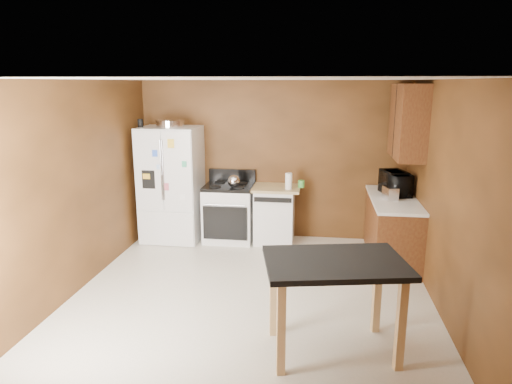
% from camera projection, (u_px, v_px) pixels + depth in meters
% --- Properties ---
extents(floor, '(4.50, 4.50, 0.00)m').
position_uv_depth(floor, '(251.00, 296.00, 5.40)').
color(floor, beige).
rests_on(floor, ground).
extents(ceiling, '(4.50, 4.50, 0.00)m').
position_uv_depth(ceiling, '(251.00, 79.00, 4.82)').
color(ceiling, white).
rests_on(ceiling, ground).
extents(wall_back, '(4.20, 0.00, 4.20)m').
position_uv_depth(wall_back, '(272.00, 161.00, 7.27)').
color(wall_back, brown).
rests_on(wall_back, ground).
extents(wall_front, '(4.20, 0.00, 4.20)m').
position_uv_depth(wall_front, '(199.00, 276.00, 2.94)').
color(wall_front, brown).
rests_on(wall_front, ground).
extents(wall_left, '(0.00, 4.50, 4.50)m').
position_uv_depth(wall_left, '(76.00, 188.00, 5.39)').
color(wall_left, brown).
rests_on(wall_left, ground).
extents(wall_right, '(0.00, 4.50, 4.50)m').
position_uv_depth(wall_right, '(447.00, 200.00, 4.83)').
color(wall_right, brown).
rests_on(wall_right, ground).
extents(roasting_pan, '(0.43, 0.43, 0.11)m').
position_uv_depth(roasting_pan, '(170.00, 124.00, 6.95)').
color(roasting_pan, silver).
rests_on(roasting_pan, refrigerator).
extents(pen_cup, '(0.08, 0.08, 0.12)m').
position_uv_depth(pen_cup, '(140.00, 123.00, 6.94)').
color(pen_cup, black).
rests_on(pen_cup, refrigerator).
extents(kettle, '(0.19, 0.19, 0.19)m').
position_uv_depth(kettle, '(234.00, 181.00, 6.97)').
color(kettle, silver).
rests_on(kettle, gas_range).
extents(paper_towel, '(0.14, 0.14, 0.24)m').
position_uv_depth(paper_towel, '(289.00, 181.00, 6.88)').
color(paper_towel, white).
rests_on(paper_towel, dishwasher).
extents(green_canister, '(0.11, 0.11, 0.11)m').
position_uv_depth(green_canister, '(301.00, 184.00, 7.01)').
color(green_canister, green).
rests_on(green_canister, dishwasher).
extents(toaster, '(0.20, 0.27, 0.17)m').
position_uv_depth(toaster, '(390.00, 193.00, 6.25)').
color(toaster, silver).
rests_on(toaster, right_cabinets).
extents(microwave, '(0.50, 0.62, 0.30)m').
position_uv_depth(microwave, '(395.00, 184.00, 6.51)').
color(microwave, black).
rests_on(microwave, right_cabinets).
extents(refrigerator, '(0.90, 0.80, 1.80)m').
position_uv_depth(refrigerator, '(172.00, 184.00, 7.19)').
color(refrigerator, white).
rests_on(refrigerator, ground).
extents(gas_range, '(0.76, 0.68, 1.10)m').
position_uv_depth(gas_range, '(229.00, 212.00, 7.23)').
color(gas_range, white).
rests_on(gas_range, ground).
extents(dishwasher, '(0.78, 0.63, 0.89)m').
position_uv_depth(dishwasher, '(275.00, 214.00, 7.16)').
color(dishwasher, white).
rests_on(dishwasher, ground).
extents(right_cabinets, '(0.63, 1.58, 2.45)m').
position_uv_depth(right_cabinets, '(397.00, 197.00, 6.37)').
color(right_cabinets, brown).
rests_on(right_cabinets, ground).
extents(island, '(1.39, 1.07, 0.91)m').
position_uv_depth(island, '(335.00, 274.00, 4.13)').
color(island, black).
rests_on(island, ground).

